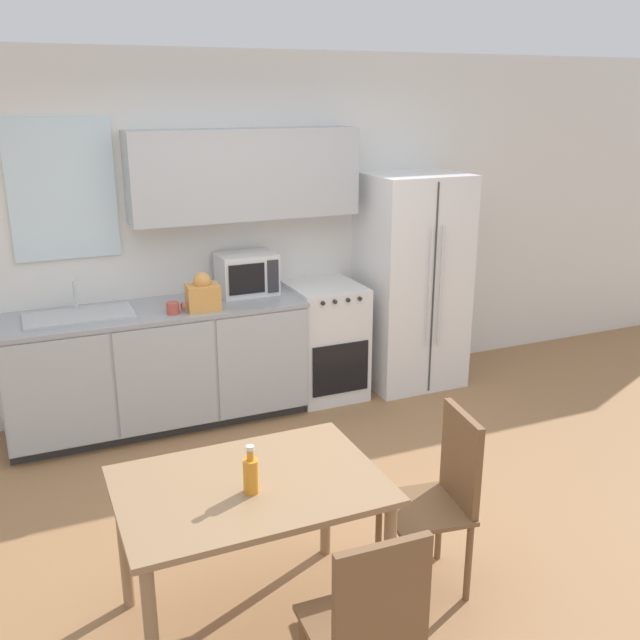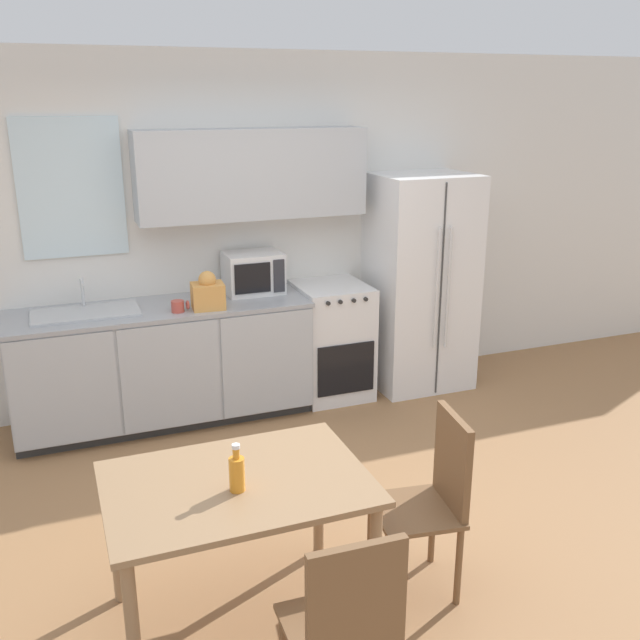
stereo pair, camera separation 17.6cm
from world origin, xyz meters
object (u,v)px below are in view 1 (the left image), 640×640
at_px(dining_chair_near, 371,623).
at_px(drink_bottle, 251,474).
at_px(oven_range, 325,340).
at_px(refrigerator, 412,281).
at_px(dining_table, 250,503).
at_px(coffee_mug, 174,308).
at_px(dining_chair_side, 443,488).
at_px(microwave, 247,273).

bearing_deg(dining_chair_near, drink_bottle, 108.96).
bearing_deg(oven_range, refrigerator, -2.19).
bearing_deg(dining_table, drink_bottle, -102.10).
distance_m(refrigerator, drink_bottle, 3.24).
distance_m(coffee_mug, dining_chair_side, 2.41).
bearing_deg(refrigerator, microwave, 174.40).
bearing_deg(microwave, dining_table, -107.84).
distance_m(microwave, coffee_mug, 0.72).
bearing_deg(oven_range, dining_chair_side, -100.23).
height_order(coffee_mug, dining_chair_side, coffee_mug).
bearing_deg(dining_chair_side, dining_table, 92.45).
height_order(dining_table, drink_bottle, drink_bottle).
xyz_separation_m(dining_chair_near, dining_chair_side, (0.76, 0.69, 0.00)).
height_order(refrigerator, dining_chair_near, refrigerator).
height_order(oven_range, coffee_mug, coffee_mug).
xyz_separation_m(oven_range, refrigerator, (0.78, -0.03, 0.42)).
distance_m(dining_table, dining_chair_near, 0.82).
xyz_separation_m(oven_range, dining_table, (-1.40, -2.33, 0.17)).
xyz_separation_m(dining_table, dining_chair_near, (0.20, -0.79, -0.10)).
height_order(dining_table, dining_chair_side, dining_chair_side).
distance_m(refrigerator, coffee_mug, 2.04).
bearing_deg(refrigerator, coffee_mug, -175.23).
relative_size(dining_chair_side, drink_bottle, 4.21).
relative_size(coffee_mug, dining_table, 0.11).
relative_size(microwave, coffee_mug, 3.42).
xyz_separation_m(coffee_mug, dining_chair_side, (0.81, -2.23, -0.41)).
xyz_separation_m(dining_chair_side, drink_bottle, (-0.98, 0.02, 0.29)).
bearing_deg(dining_chair_near, microwave, 81.66).
bearing_deg(coffee_mug, drink_bottle, -94.20).
bearing_deg(coffee_mug, microwave, 25.62).
relative_size(microwave, dining_chair_near, 0.47).
xyz_separation_m(dining_table, drink_bottle, (-0.02, -0.08, 0.19)).
bearing_deg(coffee_mug, dining_chair_side, -69.90).
distance_m(oven_range, dining_table, 2.72).
relative_size(refrigerator, coffee_mug, 14.02).
distance_m(coffee_mug, drink_bottle, 2.22).
xyz_separation_m(dining_table, dining_chair_side, (0.96, -0.10, -0.10)).
relative_size(refrigerator, microwave, 4.10).
height_order(dining_chair_near, drink_bottle, drink_bottle).
distance_m(dining_chair_near, drink_bottle, 0.80).
distance_m(refrigerator, dining_chair_near, 3.68).
relative_size(oven_range, drink_bottle, 4.21).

